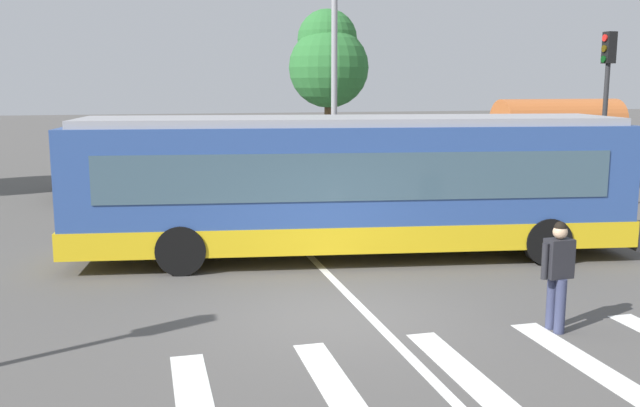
{
  "coord_description": "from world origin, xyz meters",
  "views": [
    {
      "loc": [
        -3.01,
        -10.58,
        3.76
      ],
      "look_at": [
        0.53,
        3.31,
        1.3
      ],
      "focal_mm": 39.23,
      "sensor_mm": 36.0,
      "label": 1
    }
  ],
  "objects_px": {
    "parked_car_black": "(93,172)",
    "twin_arm_street_lamp": "(334,9)",
    "parked_car_white": "(322,165)",
    "bus_stop_shelter": "(558,123)",
    "pedestrian_crossing_street": "(558,270)",
    "background_tree_right": "(328,60)",
    "parked_car_blue": "(175,170)",
    "traffic_light_far_corner": "(606,93)",
    "city_transit_bus": "(350,185)",
    "parked_car_champagne": "(257,167)"
  },
  "relations": [
    {
      "from": "pedestrian_crossing_street",
      "to": "parked_car_white",
      "type": "distance_m",
      "value": 16.02
    },
    {
      "from": "parked_car_white",
      "to": "background_tree_right",
      "type": "height_order",
      "value": "background_tree_right"
    },
    {
      "from": "parked_car_champagne",
      "to": "twin_arm_street_lamp",
      "type": "bearing_deg",
      "value": -47.93
    },
    {
      "from": "parked_car_white",
      "to": "pedestrian_crossing_street",
      "type": "bearing_deg",
      "value": -91.56
    },
    {
      "from": "parked_car_black",
      "to": "traffic_light_far_corner",
      "type": "relative_size",
      "value": 0.86
    },
    {
      "from": "parked_car_black",
      "to": "bus_stop_shelter",
      "type": "xyz_separation_m",
      "value": [
        15.49,
        -3.68,
        1.65
      ]
    },
    {
      "from": "pedestrian_crossing_street",
      "to": "bus_stop_shelter",
      "type": "relative_size",
      "value": 0.39
    },
    {
      "from": "parked_car_blue",
      "to": "city_transit_bus",
      "type": "bearing_deg",
      "value": -72.68
    },
    {
      "from": "background_tree_right",
      "to": "traffic_light_far_corner",
      "type": "bearing_deg",
      "value": -64.08
    },
    {
      "from": "background_tree_right",
      "to": "parked_car_black",
      "type": "bearing_deg",
      "value": -156.36
    },
    {
      "from": "pedestrian_crossing_street",
      "to": "parked_car_black",
      "type": "distance_m",
      "value": 17.63
    },
    {
      "from": "city_transit_bus",
      "to": "parked_car_black",
      "type": "distance_m",
      "value": 12.14
    },
    {
      "from": "city_transit_bus",
      "to": "parked_car_white",
      "type": "height_order",
      "value": "city_transit_bus"
    },
    {
      "from": "pedestrian_crossing_street",
      "to": "parked_car_champagne",
      "type": "bearing_deg",
      "value": 97.21
    },
    {
      "from": "city_transit_bus",
      "to": "parked_car_blue",
      "type": "bearing_deg",
      "value": 107.32
    },
    {
      "from": "parked_car_white",
      "to": "background_tree_right",
      "type": "bearing_deg",
      "value": 71.94
    },
    {
      "from": "parked_car_black",
      "to": "traffic_light_far_corner",
      "type": "bearing_deg",
      "value": -25.27
    },
    {
      "from": "pedestrian_crossing_street",
      "to": "twin_arm_street_lamp",
      "type": "distance_m",
      "value": 14.49
    },
    {
      "from": "parked_car_blue",
      "to": "background_tree_right",
      "type": "xyz_separation_m",
      "value": [
        6.68,
        4.21,
        3.99
      ]
    },
    {
      "from": "bus_stop_shelter",
      "to": "parked_car_white",
      "type": "bearing_deg",
      "value": 152.4
    },
    {
      "from": "pedestrian_crossing_street",
      "to": "background_tree_right",
      "type": "bearing_deg",
      "value": 85.05
    },
    {
      "from": "parked_car_black",
      "to": "bus_stop_shelter",
      "type": "height_order",
      "value": "bus_stop_shelter"
    },
    {
      "from": "parked_car_blue",
      "to": "twin_arm_street_lamp",
      "type": "height_order",
      "value": "twin_arm_street_lamp"
    },
    {
      "from": "parked_car_blue",
      "to": "traffic_light_far_corner",
      "type": "bearing_deg",
      "value": -29.82
    },
    {
      "from": "bus_stop_shelter",
      "to": "background_tree_right",
      "type": "relative_size",
      "value": 0.65
    },
    {
      "from": "city_transit_bus",
      "to": "bus_stop_shelter",
      "type": "height_order",
      "value": "bus_stop_shelter"
    },
    {
      "from": "parked_car_black",
      "to": "parked_car_blue",
      "type": "height_order",
      "value": "same"
    },
    {
      "from": "pedestrian_crossing_street",
      "to": "background_tree_right",
      "type": "height_order",
      "value": "background_tree_right"
    },
    {
      "from": "twin_arm_street_lamp",
      "to": "background_tree_right",
      "type": "distance_m",
      "value": 6.78
    },
    {
      "from": "traffic_light_far_corner",
      "to": "parked_car_blue",
      "type": "bearing_deg",
      "value": 150.18
    },
    {
      "from": "pedestrian_crossing_street",
      "to": "parked_car_black",
      "type": "height_order",
      "value": "pedestrian_crossing_street"
    },
    {
      "from": "traffic_light_far_corner",
      "to": "background_tree_right",
      "type": "bearing_deg",
      "value": 115.92
    },
    {
      "from": "background_tree_right",
      "to": "city_transit_bus",
      "type": "bearing_deg",
      "value": -103.16
    },
    {
      "from": "parked_car_black",
      "to": "parked_car_white",
      "type": "xyz_separation_m",
      "value": [
        8.14,
        0.16,
        0.0
      ]
    },
    {
      "from": "city_transit_bus",
      "to": "twin_arm_street_lamp",
      "type": "distance_m",
      "value": 9.56
    },
    {
      "from": "pedestrian_crossing_street",
      "to": "traffic_light_far_corner",
      "type": "relative_size",
      "value": 0.33
    },
    {
      "from": "parked_car_blue",
      "to": "bus_stop_shelter",
      "type": "xyz_separation_m",
      "value": [
        12.74,
        -3.61,
        1.65
      ]
    },
    {
      "from": "parked_car_champagne",
      "to": "twin_arm_street_lamp",
      "type": "xyz_separation_m",
      "value": [
        2.23,
        -2.47,
        5.38
      ]
    },
    {
      "from": "parked_car_black",
      "to": "parked_car_blue",
      "type": "xyz_separation_m",
      "value": [
        2.76,
        -0.08,
        0.0
      ]
    },
    {
      "from": "city_transit_bus",
      "to": "parked_car_black",
      "type": "xyz_separation_m",
      "value": [
        -6.01,
        10.52,
        -0.82
      ]
    },
    {
      "from": "pedestrian_crossing_street",
      "to": "background_tree_right",
      "type": "xyz_separation_m",
      "value": [
        1.73,
        19.99,
        3.79
      ]
    },
    {
      "from": "city_transit_bus",
      "to": "twin_arm_street_lamp",
      "type": "bearing_deg",
      "value": 76.95
    },
    {
      "from": "bus_stop_shelter",
      "to": "twin_arm_street_lamp",
      "type": "bearing_deg",
      "value": 169.86
    },
    {
      "from": "parked_car_white",
      "to": "bus_stop_shelter",
      "type": "xyz_separation_m",
      "value": [
        7.35,
        -3.84,
        1.65
      ]
    },
    {
      "from": "twin_arm_street_lamp",
      "to": "parked_car_blue",
      "type": "bearing_deg",
      "value": 156.42
    },
    {
      "from": "bus_stop_shelter",
      "to": "background_tree_right",
      "type": "distance_m",
      "value": 10.16
    },
    {
      "from": "parked_car_black",
      "to": "twin_arm_street_lamp",
      "type": "bearing_deg",
      "value": -16.39
    },
    {
      "from": "city_transit_bus",
      "to": "pedestrian_crossing_street",
      "type": "relative_size",
      "value": 7.16
    },
    {
      "from": "twin_arm_street_lamp",
      "to": "parked_car_champagne",
      "type": "bearing_deg",
      "value": 132.07
    },
    {
      "from": "parked_car_blue",
      "to": "parked_car_white",
      "type": "height_order",
      "value": "same"
    }
  ]
}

